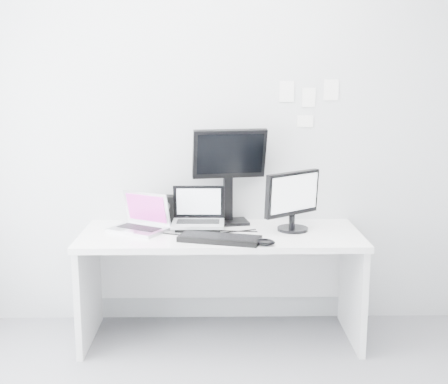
% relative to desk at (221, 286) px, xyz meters
% --- Properties ---
extents(back_wall, '(3.60, 0.00, 3.60)m').
position_rel_desk_xyz_m(back_wall, '(0.00, 0.35, 0.99)').
color(back_wall, '#B7B9BB').
rests_on(back_wall, ground).
extents(desk, '(1.80, 0.70, 0.73)m').
position_rel_desk_xyz_m(desk, '(0.00, 0.00, 0.00)').
color(desk, white).
rests_on(desk, ground).
extents(macbook, '(0.43, 0.40, 0.26)m').
position_rel_desk_xyz_m(macbook, '(-0.54, 0.03, 0.50)').
color(macbook, '#B0B0B4').
rests_on(macbook, desk).
extents(speaker, '(0.13, 0.13, 0.20)m').
position_rel_desk_xyz_m(speaker, '(-0.37, 0.20, 0.47)').
color(speaker, black).
rests_on(speaker, desk).
extents(dell_laptop, '(0.35, 0.27, 0.28)m').
position_rel_desk_xyz_m(dell_laptop, '(-0.15, 0.08, 0.51)').
color(dell_laptop, '#A6A9AE').
rests_on(dell_laptop, desk).
extents(rear_monitor, '(0.52, 0.26, 0.67)m').
position_rel_desk_xyz_m(rear_monitor, '(0.06, 0.23, 0.70)').
color(rear_monitor, black).
rests_on(rear_monitor, desk).
extents(samsung_monitor, '(0.47, 0.42, 0.40)m').
position_rel_desk_xyz_m(samsung_monitor, '(0.47, 0.04, 0.57)').
color(samsung_monitor, black).
rests_on(samsung_monitor, desk).
extents(keyboard, '(0.53, 0.30, 0.03)m').
position_rel_desk_xyz_m(keyboard, '(-0.01, -0.21, 0.38)').
color(keyboard, black).
rests_on(keyboard, desk).
extents(mouse, '(0.15, 0.12, 0.04)m').
position_rel_desk_xyz_m(mouse, '(0.26, -0.30, 0.39)').
color(mouse, black).
rests_on(mouse, desk).
extents(wall_note_0, '(0.10, 0.00, 0.14)m').
position_rel_desk_xyz_m(wall_note_0, '(0.45, 0.34, 1.26)').
color(wall_note_0, white).
rests_on(wall_note_0, back_wall).
extents(wall_note_1, '(0.09, 0.00, 0.13)m').
position_rel_desk_xyz_m(wall_note_1, '(0.60, 0.34, 1.22)').
color(wall_note_1, white).
rests_on(wall_note_1, back_wall).
extents(wall_note_2, '(0.10, 0.00, 0.14)m').
position_rel_desk_xyz_m(wall_note_2, '(0.75, 0.34, 1.26)').
color(wall_note_2, white).
rests_on(wall_note_2, back_wall).
extents(wall_note_3, '(0.11, 0.00, 0.08)m').
position_rel_desk_xyz_m(wall_note_3, '(0.58, 0.34, 1.05)').
color(wall_note_3, white).
rests_on(wall_note_3, back_wall).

